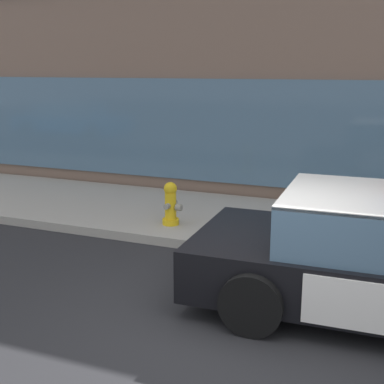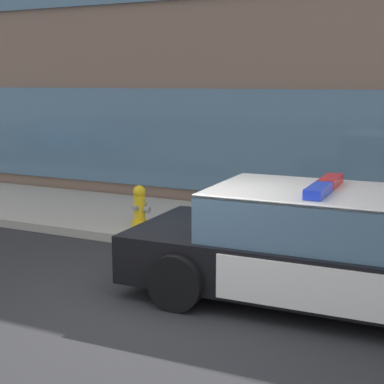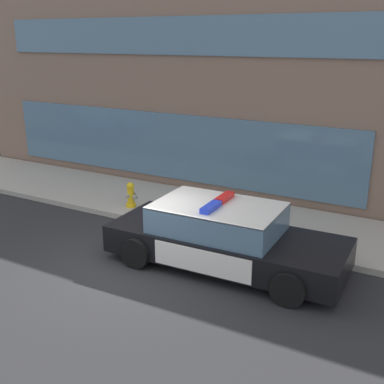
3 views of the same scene
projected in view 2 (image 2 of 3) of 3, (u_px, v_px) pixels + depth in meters
ground at (169, 308)px, 6.97m from camera, size 48.00×48.00×0.00m
sidewalk at (267, 232)px, 10.14m from camera, size 48.00×3.01×0.15m
storefront_building at (352, 53)px, 14.59m from camera, size 21.05×8.61×6.69m
police_cruiser at (334, 249)px, 7.00m from camera, size 5.17×2.28×1.49m
fire_hydrant at (140, 206)px, 10.21m from camera, size 0.34×0.39×0.73m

